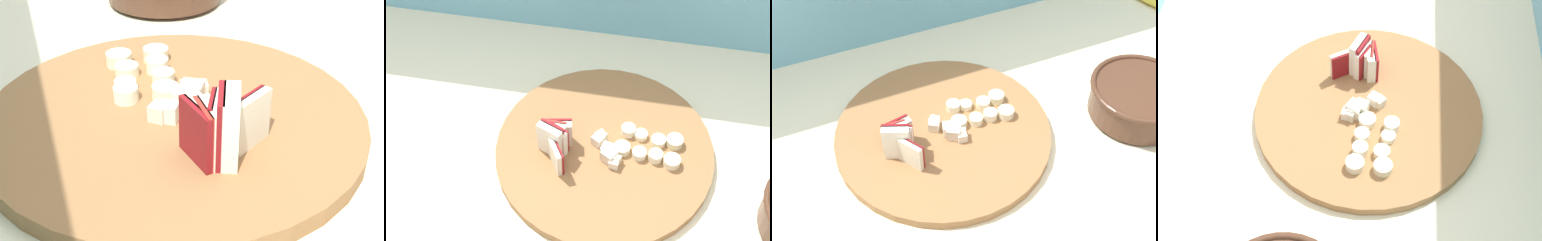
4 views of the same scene
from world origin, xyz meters
The scene contains 4 objects.
cutting_board centered at (-0.10, 0.08, 0.89)m, with size 0.37×0.37×0.02m, color olive.
apple_wedge_fan centered at (-0.18, 0.06, 0.92)m, with size 0.06×0.08×0.06m.
apple_dice_pile centered at (-0.10, 0.06, 0.91)m, with size 0.06×0.07×0.02m.
banana_slice_rows centered at (-0.03, 0.09, 0.90)m, with size 0.11×0.08×0.02m.
Camera 4 is at (0.44, 0.10, 1.58)m, focal length 50.64 mm.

